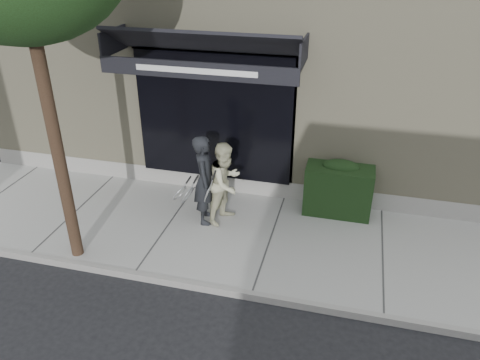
# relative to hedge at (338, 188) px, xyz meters

# --- Properties ---
(ground) EXTENTS (80.00, 80.00, 0.00)m
(ground) POSITION_rel_hedge_xyz_m (-1.10, -1.25, -0.66)
(ground) COLOR black
(ground) RESTS_ON ground
(sidewalk) EXTENTS (20.00, 3.00, 0.12)m
(sidewalk) POSITION_rel_hedge_xyz_m (-1.10, -1.25, -0.60)
(sidewalk) COLOR #A2A29C
(sidewalk) RESTS_ON ground
(curb) EXTENTS (20.00, 0.10, 0.14)m
(curb) POSITION_rel_hedge_xyz_m (-1.10, -2.80, -0.59)
(curb) COLOR gray
(curb) RESTS_ON ground
(building_facade) EXTENTS (14.30, 8.04, 5.64)m
(building_facade) POSITION_rel_hedge_xyz_m (-1.11, 3.71, 2.08)
(building_facade) COLOR tan
(building_facade) RESTS_ON ground
(hedge) EXTENTS (1.30, 0.70, 1.14)m
(hedge) POSITION_rel_hedge_xyz_m (0.00, 0.00, 0.00)
(hedge) COLOR black
(hedge) RESTS_ON sidewalk
(pedestrian_front) EXTENTS (0.78, 0.92, 1.77)m
(pedestrian_front) POSITION_rel_hedge_xyz_m (-2.44, -0.96, 0.34)
(pedestrian_front) COLOR black
(pedestrian_front) RESTS_ON sidewalk
(pedestrian_back) EXTENTS (0.85, 0.95, 1.62)m
(pedestrian_back) POSITION_rel_hedge_xyz_m (-2.07, -0.84, 0.27)
(pedestrian_back) COLOR beige
(pedestrian_back) RESTS_ON sidewalk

